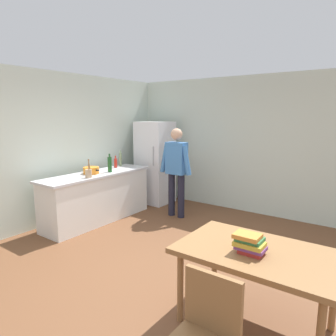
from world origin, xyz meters
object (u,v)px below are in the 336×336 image
Objects in this scene: bottle_vinegar_tall at (120,159)px; book_stack at (250,243)px; chair at (204,333)px; cooking_pot at (91,170)px; bottle_sauce_red at (116,163)px; bottle_wine_green at (110,164)px; refrigerator at (155,163)px; dining_table at (257,258)px; utensil_jar at (89,173)px; person at (176,167)px.

bottle_vinegar_tall is 1.19× the size of book_stack.
chair is 2.28× the size of cooking_pot.
bottle_vinegar_tall is at bearing 143.77° from chair.
bottle_sauce_red is 0.23m from bottle_vinegar_tall.
bottle_sauce_red reaches higher than cooking_pot.
bottle_wine_green is at bearing 156.29° from book_stack.
dining_table is at bearing -39.29° from refrigerator.
book_stack is (3.57, -2.04, -0.19)m from bottle_vinegar_tall.
chair is 3.65m from utensil_jar.
cooking_pot is 1.67× the size of bottle_sauce_red.
person is at bearing 9.56° from bottle_vinegar_tall.
dining_table is at bearing -16.39° from cooking_pot.
cooking_pot is 0.36m from bottle_wine_green.
person is at bearing 19.84° from bottle_sauce_red.
book_stack reaches higher than dining_table.
book_stack is (3.24, -1.42, -0.20)m from bottle_wine_green.
person is 3.93m from chair.
refrigerator is at bearing 134.55° from chair.
book_stack is at bearing -44.23° from person.
refrigerator is at bearing 67.95° from bottle_vinegar_tall.
dining_table is at bearing -13.20° from utensil_jar.
bottle_vinegar_tall reaches higher than chair.
chair is 4.46m from bottle_sauce_red.
bottle_sauce_red reaches higher than book_stack.
bottle_wine_green is at bearing -138.38° from person.
dining_table is at bearing -28.18° from bottle_vinegar_tall.
refrigerator reaches higher than utensil_jar.
chair is at bearing -90.00° from dining_table.
cooking_pot is at bearing -81.99° from bottle_sauce_red.
bottle_vinegar_tall is (-0.31, -0.77, 0.14)m from refrigerator.
person reaches higher than dining_table.
bottle_vinegar_tall is (-0.33, 0.61, -0.01)m from bottle_wine_green.
person is (0.95, -0.55, 0.08)m from refrigerator.
bottle_wine_green is (-0.09, 0.57, 0.07)m from utensil_jar.
refrigerator is 7.50× the size of bottle_sauce_red.
cooking_pot is at bearing 152.63° from chair.
utensil_jar is at bearing 164.89° from book_stack.
bottle_sauce_red is at bearing 98.01° from cooking_pot.
cooking_pot is 1.18× the size of bottle_wine_green.
utensil_jar is (-3.19, 1.72, 0.44)m from chair.
bottle_wine_green reaches higher than bottle_sauce_red.
bottle_vinegar_tall is at bearing 150.30° from book_stack.
utensil_jar is 3.26m from book_stack.
person is 5.31× the size of bottle_vinegar_tall.
person reaches higher than bottle_vinegar_tall.
bottle_vinegar_tall is (-3.61, 2.90, 0.50)m from chair.
cooking_pot is 1.49× the size of book_stack.
dining_table is 3.59m from cooking_pot.
bottle_sauce_red is at bearing 154.05° from dining_table.
book_stack is at bearing -111.78° from dining_table.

